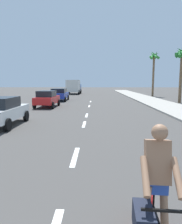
% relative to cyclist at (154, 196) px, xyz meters
% --- Properties ---
extents(ground_plane, '(160.00, 160.00, 0.00)m').
position_rel_cyclist_xyz_m(ground_plane, '(-1.46, 16.59, -0.83)').
color(ground_plane, '#423F3D').
extents(sidewalk_strip, '(3.60, 80.00, 0.14)m').
position_rel_cyclist_xyz_m(sidewalk_strip, '(6.11, 18.59, -0.76)').
color(sidewalk_strip, '#9E998E').
rests_on(sidewalk_strip, ground).
extents(lane_stripe_2, '(0.16, 1.80, 0.01)m').
position_rel_cyclist_xyz_m(lane_stripe_2, '(-1.46, 3.79, -0.83)').
color(lane_stripe_2, white).
rests_on(lane_stripe_2, ground).
extents(lane_stripe_3, '(0.16, 1.80, 0.01)m').
position_rel_cyclist_xyz_m(lane_stripe_3, '(-1.46, 9.04, -0.83)').
color(lane_stripe_3, white).
rests_on(lane_stripe_3, ground).
extents(lane_stripe_4, '(0.16, 1.80, 0.01)m').
position_rel_cyclist_xyz_m(lane_stripe_4, '(-1.46, 12.29, -0.83)').
color(lane_stripe_4, white).
rests_on(lane_stripe_4, ground).
extents(lane_stripe_5, '(0.16, 1.80, 0.01)m').
position_rel_cyclist_xyz_m(lane_stripe_5, '(-1.46, 18.19, -0.83)').
color(lane_stripe_5, white).
rests_on(lane_stripe_5, ground).
extents(lane_stripe_6, '(0.16, 1.80, 0.01)m').
position_rel_cyclist_xyz_m(lane_stripe_6, '(-1.46, 23.14, -0.83)').
color(lane_stripe_6, white).
rests_on(lane_stripe_6, ground).
extents(cyclist, '(0.63, 1.71, 1.82)m').
position_rel_cyclist_xyz_m(cyclist, '(0.00, 0.00, 0.00)').
color(cyclist, black).
rests_on(cyclist, ground).
extents(parked_car_white, '(1.89, 4.04, 1.57)m').
position_rel_cyclist_xyz_m(parked_car_white, '(-5.93, 8.55, 0.01)').
color(parked_car_white, white).
rests_on(parked_car_white, ground).
extents(parked_car_red, '(1.93, 4.00, 1.57)m').
position_rel_cyclist_xyz_m(parked_car_red, '(-5.46, 17.25, 0.01)').
color(parked_car_red, red).
rests_on(parked_car_red, ground).
extents(parked_car_blue, '(2.12, 4.55, 1.57)m').
position_rel_cyclist_xyz_m(parked_car_blue, '(-5.51, 24.28, 0.01)').
color(parked_car_blue, '#1E389E').
rests_on(parked_car_blue, ground).
extents(delivery_truck, '(2.78, 6.29, 2.80)m').
position_rel_cyclist_xyz_m(delivery_truck, '(-5.28, 39.95, 0.67)').
color(delivery_truck, '#23478C').
rests_on(delivery_truck, ground).
extents(palm_tree_far, '(1.76, 1.84, 6.46)m').
position_rel_cyclist_xyz_m(palm_tree_far, '(8.83, 21.75, 4.27)').
color(palm_tree_far, brown).
rests_on(palm_tree_far, ground).
extents(palm_tree_distant, '(1.82, 1.90, 7.63)m').
position_rel_cyclist_xyz_m(palm_tree_distant, '(8.77, 33.21, 4.95)').
color(palm_tree_distant, brown).
rests_on(palm_tree_distant, ground).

